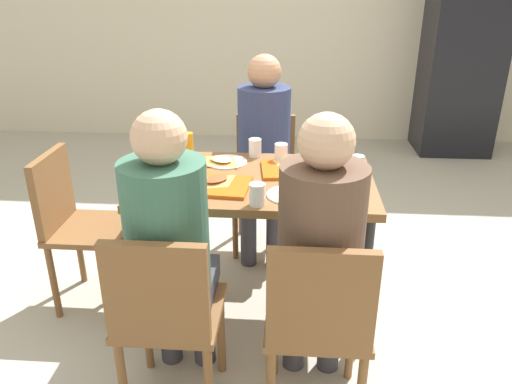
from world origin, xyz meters
The scene contains 26 objects.
ground_plane centered at (0.00, 0.00, -0.01)m, with size 10.00×10.00×0.02m, color #B2AD9E.
back_wall centered at (0.00, 3.20, 1.40)m, with size 10.00×0.10×2.80m, color beige.
main_table centered at (0.00, 0.00, 0.66)m, with size 1.16×0.74×0.77m.
chair_near_left centered at (-0.29, -0.76, 0.51)m, with size 0.40×0.40×0.86m.
chair_near_right centered at (0.29, -0.76, 0.51)m, with size 0.40×0.40×0.86m.
chair_far_side centered at (0.00, 0.76, 0.51)m, with size 0.40×0.40×0.86m.
chair_left_end centered at (-0.96, 0.00, 0.51)m, with size 0.40×0.40×0.86m.
person_in_red centered at (-0.29, -0.62, 0.75)m, with size 0.32×0.42×1.27m.
person_in_brown_jacket centered at (0.29, -0.62, 0.75)m, with size 0.32×0.42×1.27m.
person_far_side centered at (0.00, 0.62, 0.75)m, with size 0.32×0.42×1.27m.
tray_red_near centered at (-0.20, -0.13, 0.78)m, with size 0.36×0.26×0.02m, color #D85914.
tray_red_far centered at (0.20, 0.11, 0.78)m, with size 0.36×0.26×0.02m, color #D85914.
paper_plate_center centered at (-0.17, 0.20, 0.77)m, with size 0.22×0.22×0.01m, color white.
paper_plate_near_edge centered at (0.17, -0.20, 0.77)m, with size 0.22×0.22×0.01m, color white.
pizza_slice_a centered at (-0.18, -0.10, 0.79)m, with size 0.21×0.21×0.02m.
pizza_slice_b centered at (0.20, 0.13, 0.79)m, with size 0.27×0.25×0.02m.
pizza_slice_c centered at (-0.20, 0.19, 0.78)m, with size 0.23×0.23×0.02m.
pizza_slice_d centered at (0.19, -0.21, 0.78)m, with size 0.19×0.22×0.02m.
plastic_cup_a centered at (-0.03, 0.32, 0.82)m, with size 0.07×0.07×0.10m, color white.
plastic_cup_b centered at (0.03, -0.32, 0.82)m, with size 0.07×0.07×0.10m, color white.
plastic_cup_c centered at (-0.46, 0.06, 0.82)m, with size 0.07×0.07×0.10m, color white.
plastic_cup_d centered at (0.12, 0.24, 0.82)m, with size 0.07×0.07×0.10m, color white.
soda_can centered at (0.49, 0.02, 0.83)m, with size 0.07×0.07×0.12m, color #B7BCC6.
condiment_bottle centered at (-0.38, 0.20, 0.85)m, with size 0.06×0.06×0.16m, color orange.
foil_bundle centered at (-0.49, -0.02, 0.82)m, with size 0.10×0.10×0.10m, color silver.
drink_fridge centered at (1.80, 2.85, 0.95)m, with size 0.70×0.60×1.90m, color black.
Camera 1 is at (0.17, -2.29, 1.70)m, focal length 35.12 mm.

